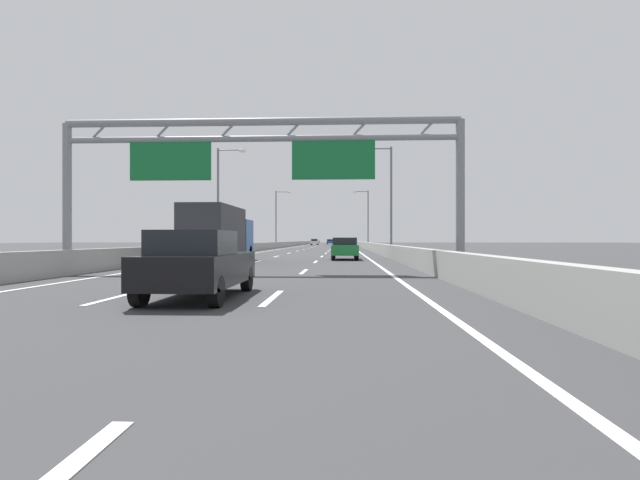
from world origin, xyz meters
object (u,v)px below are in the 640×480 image
Objects in this scene: streetlamp_right_mid at (389,193)px; black_car at (199,264)px; streetlamp_left_far at (277,215)px; white_car at (314,242)px; blue_car at (330,242)px; streetlamp_left_mid at (221,194)px; sign_gantry at (258,155)px; green_car at (345,248)px; box_truck at (219,233)px; streetlamp_right_far at (367,215)px.

streetlamp_right_mid is 2.28× the size of black_car.
streetlamp_left_far is 40.14m from white_car.
streetlamp_left_mid is at bearing -94.62° from blue_car.
white_car is 15.56m from blue_car.
blue_car is at bearing 89.95° from sign_gantry.
streetlamp_left_mid is 37.87m from streetlamp_left_far.
white_car is (-10.97, 77.55, -4.64)m from streetlamp_right_mid.
streetlamp_right_mid is (14.93, 0.00, 0.00)m from streetlamp_left_mid.
green_car is (3.65, 12.40, -4.08)m from sign_gantry.
streetlamp_right_mid is at bearing 77.11° from black_car.
sign_gantry reaches higher than green_car.
green_car is 0.48× the size of box_truck.
green_car is at bearing -77.16° from streetlamp_left_far.
black_car is (0.23, -9.03, -4.05)m from sign_gantry.
black_car is (-7.32, -31.96, -4.62)m from streetlamp_right_mid.
black_car is at bearing -88.09° from white_car.
black_car reaches higher than green_car.
sign_gantry reaches higher than white_car.
white_car is (-10.97, 39.68, -4.64)m from streetlamp_right_far.
streetlamp_left_far is at bearing 111.52° from streetlamp_right_mid.
white_car reaches higher than green_car.
box_truck is at bearing -85.95° from streetlamp_left_far.
streetlamp_right_far is at bearing 85.39° from green_car.
streetlamp_right_far is 41.43m from white_car.
box_truck reaches higher than white_car.
green_car is 1.00× the size of black_car.
streetlamp_right_mid reaches higher than box_truck.
box_truck is at bearing 102.99° from black_car.
box_truck is at bearing -146.98° from green_car.
streetlamp_right_far reaches higher than white_car.
streetlamp_right_far reaches higher than black_car.
streetlamp_right_mid and streetlamp_left_far have the same top height.
blue_car is 0.48× the size of box_truck.
sign_gantry reaches higher than box_truck.
sign_gantry is 100.63m from white_car.
streetlamp_right_far is (14.93, 37.87, 0.00)m from streetlamp_left_mid.
sign_gantry is 1.76× the size of streetlamp_left_mid.
streetlamp_left_far reaches higher than green_car.
streetlamp_left_mid is at bearing 103.85° from box_truck.
streetlamp_left_mid is at bearing 107.84° from sign_gantry.
black_car is at bearing -88.52° from sign_gantry.
white_car is (-3.42, 100.49, -4.07)m from sign_gantry.
sign_gantry is 61.26m from streetlamp_left_far.
white_car is at bearing 91.91° from black_car.
streetlamp_left_far is (-7.38, 60.81, 0.57)m from sign_gantry.
streetlamp_left_mid is (-7.38, 22.94, 0.57)m from sign_gantry.
box_truck is (-3.62, 7.67, -3.10)m from sign_gantry.
box_truck is at bearing -91.97° from blue_car.
streetlamp_right_far is 54.42m from box_truck.
streetlamp_right_far is 48.79m from green_car.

